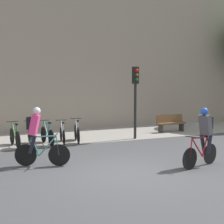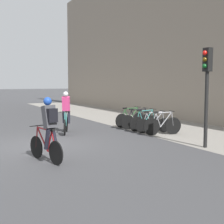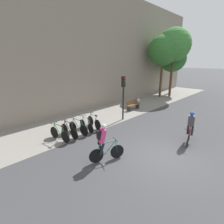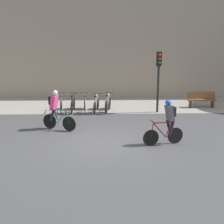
# 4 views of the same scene
# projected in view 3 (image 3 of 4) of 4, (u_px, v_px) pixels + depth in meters

# --- Properties ---
(ground) EXTENTS (200.00, 200.00, 0.00)m
(ground) POSITION_uv_depth(u_px,v_px,m) (162.00, 157.00, 8.17)
(ground) COLOR #3D3D3F
(kerb_strip) EXTENTS (44.00, 4.50, 0.01)m
(kerb_strip) POSITION_uv_depth(u_px,v_px,m) (76.00, 123.00, 12.59)
(kerb_strip) COLOR gray
(kerb_strip) RESTS_ON ground
(building_facade) EXTENTS (44.00, 0.60, 10.60)m
(building_facade) POSITION_uv_depth(u_px,v_px,m) (51.00, 47.00, 12.74)
(building_facade) COLOR gray
(building_facade) RESTS_ON ground
(cyclist_pink) EXTENTS (1.53, 0.75, 1.77)m
(cyclist_pink) POSITION_uv_depth(u_px,v_px,m) (103.00, 142.00, 7.60)
(cyclist_pink) COLOR black
(cyclist_pink) RESTS_ON ground
(cyclist_grey) EXTENTS (1.61, 0.60, 1.76)m
(cyclist_grey) POSITION_uv_depth(u_px,v_px,m) (191.00, 126.00, 9.42)
(cyclist_grey) COLOR black
(cyclist_grey) RESTS_ON ground
(parked_bike_0) EXTENTS (0.46, 1.70, 0.98)m
(parked_bike_0) POSITION_uv_depth(u_px,v_px,m) (60.00, 134.00, 9.78)
(parked_bike_0) COLOR black
(parked_bike_0) RESTS_ON ground
(parked_bike_1) EXTENTS (0.46, 1.73, 0.97)m
(parked_bike_1) POSITION_uv_depth(u_px,v_px,m) (69.00, 130.00, 10.23)
(parked_bike_1) COLOR black
(parked_bike_1) RESTS_ON ground
(parked_bike_2) EXTENTS (0.46, 1.70, 0.97)m
(parked_bike_2) POSITION_uv_depth(u_px,v_px,m) (78.00, 128.00, 10.68)
(parked_bike_2) COLOR black
(parked_bike_2) RESTS_ON ground
(parked_bike_3) EXTENTS (0.46, 1.62, 0.94)m
(parked_bike_3) POSITION_uv_depth(u_px,v_px,m) (86.00, 125.00, 11.13)
(parked_bike_3) COLOR black
(parked_bike_3) RESTS_ON ground
(parked_bike_4) EXTENTS (0.48, 1.64, 0.99)m
(parked_bike_4) POSITION_uv_depth(u_px,v_px,m) (94.00, 122.00, 11.57)
(parked_bike_4) COLOR black
(parked_bike_4) RESTS_ON ground
(traffic_light_pole) EXTENTS (0.26, 0.30, 3.25)m
(traffic_light_pole) POSITION_uv_depth(u_px,v_px,m) (124.00, 90.00, 12.73)
(traffic_light_pole) COLOR black
(traffic_light_pole) RESTS_ON ground
(bench) EXTENTS (1.63, 0.44, 0.89)m
(bench) POSITION_uv_depth(u_px,v_px,m) (133.00, 105.00, 15.90)
(bench) COLOR brown
(bench) RESTS_ON ground
(street_tree_0) EXTENTS (3.44, 3.44, 7.15)m
(street_tree_0) POSITION_uv_depth(u_px,v_px,m) (163.00, 51.00, 20.14)
(street_tree_0) COLOR #4C3823
(street_tree_0) RESTS_ON ground
(street_tree_1) EXTENTS (3.80, 3.80, 7.97)m
(street_tree_1) POSITION_uv_depth(u_px,v_px,m) (174.00, 45.00, 20.16)
(street_tree_1) COLOR #4C3823
(street_tree_1) RESTS_ON ground
(street_tree_2) EXTENTS (3.46, 3.46, 6.31)m
(street_tree_2) POSITION_uv_depth(u_px,v_px,m) (173.00, 58.00, 22.58)
(street_tree_2) COLOR #4C3823
(street_tree_2) RESTS_ON ground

